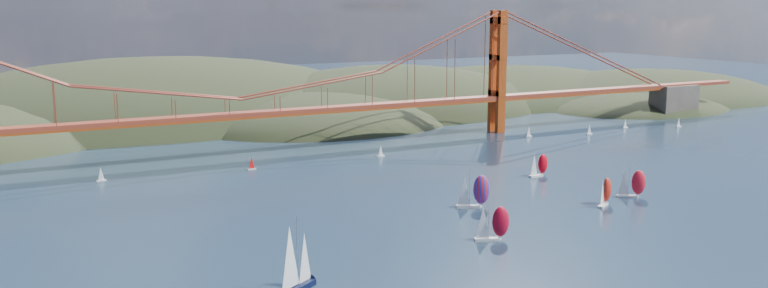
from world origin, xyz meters
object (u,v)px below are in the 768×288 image
racer_2 (631,183)px  racer_3 (538,165)px  sloop_navy (295,259)px  racer_rwb (472,190)px  racer_1 (605,192)px  racer_0 (491,223)px

racer_2 → racer_3: bearing=133.0°
sloop_navy → racer_rwb: size_ratio=1.44×
racer_rwb → racer_1: bearing=2.1°
sloop_navy → racer_2: bearing=-20.1°
racer_2 → sloop_navy: bearing=-135.7°
racer_3 → racer_0: bearing=-139.8°
racer_0 → racer_1: bearing=36.3°
racer_0 → racer_3: 75.18m
sloop_navy → racer_0: bearing=-22.5°
racer_1 → racer_rwb: racer_rwb is taller
sloop_navy → racer_1: bearing=-20.5°
sloop_navy → racer_2: 119.32m
racer_0 → racer_rwb: (13.01, 27.59, 0.52)m
racer_0 → racer_3: bearing=65.0°
racer_1 → racer_rwb: 38.46m
sloop_navy → racer_3: bearing=-3.5°
racer_0 → racer_rwb: size_ratio=0.90×
racer_2 → racer_rwb: bearing=-161.5°
racer_3 → racer_rwb: size_ratio=0.78×
racer_0 → racer_rwb: racer_rwb is taller
racer_2 → racer_3: racer_2 is taller
sloop_navy → racer_0: (54.69, 9.22, -2.31)m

